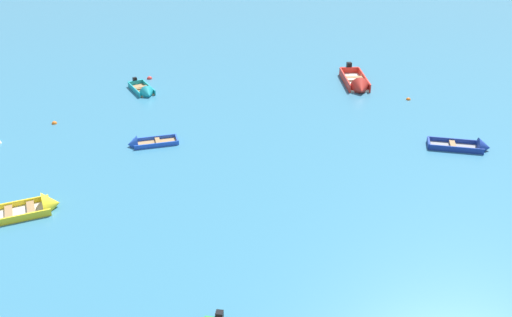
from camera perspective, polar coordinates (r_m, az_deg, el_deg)
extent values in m
cube|color=gray|center=(32.22, 20.25, 1.13)|extent=(2.81, 1.10, 0.08)
cube|color=navy|center=(32.66, 20.18, 1.74)|extent=(2.90, 0.16, 0.32)
cube|color=navy|center=(31.68, 20.39, 0.90)|extent=(2.90, 0.16, 0.32)
cube|color=navy|center=(31.96, 17.73, 1.58)|extent=(0.14, 1.07, 0.32)
cone|color=navy|center=(32.45, 22.90, 1.09)|extent=(0.70, 1.06, 1.04)
cube|color=#937047|center=(32.12, 20.04, 1.46)|extent=(0.33, 0.98, 0.03)
cube|color=beige|center=(40.77, 10.32, 7.92)|extent=(2.34, 4.08, 0.14)
cube|color=red|center=(40.86, 11.33, 8.19)|extent=(1.19, 3.90, 0.57)
cube|color=red|center=(40.55, 9.34, 8.21)|extent=(1.19, 3.90, 0.57)
cube|color=red|center=(42.56, 9.79, 9.10)|extent=(1.39, 0.52, 0.57)
cone|color=red|center=(38.76, 10.97, 7.21)|extent=(1.57, 1.26, 1.37)
cube|color=#937047|center=(40.85, 10.29, 8.45)|extent=(1.34, 0.75, 0.03)
cube|color=black|center=(42.65, 9.77, 9.43)|extent=(0.45, 0.46, 0.80)
cube|color=black|center=(19.04, -3.86, -16.31)|extent=(0.28, 0.26, 0.44)
cube|color=beige|center=(26.61, -24.22, -5.43)|extent=(3.14, 2.78, 0.08)
cube|color=yellow|center=(27.10, -24.31, -4.51)|extent=(2.58, 1.96, 0.34)
cube|color=yellow|center=(25.99, -24.23, -5.91)|extent=(2.58, 1.96, 0.34)
cone|color=yellow|center=(26.47, -20.77, -4.52)|extent=(1.32, 1.42, 1.23)
cube|color=#937047|center=(26.52, -24.65, -5.13)|extent=(0.95, 1.12, 0.03)
cube|color=#937047|center=(26.47, -22.68, -4.78)|extent=(0.95, 1.12, 0.03)
cube|color=#99754C|center=(31.22, -10.54, 1.59)|extent=(2.48, 1.92, 0.06)
cube|color=blue|center=(30.75, -10.46, 1.38)|extent=(2.17, 1.23, 0.26)
cube|color=blue|center=(31.62, -10.64, 2.12)|extent=(2.17, 1.23, 0.26)
cube|color=blue|center=(31.28, -8.34, 2.02)|extent=(0.54, 0.87, 0.26)
cone|color=blue|center=(31.13, -12.87, 1.49)|extent=(0.94, 1.08, 0.92)
cube|color=#937047|center=(31.17, -10.33, 1.87)|extent=(0.64, 0.88, 0.03)
cube|color=#99754C|center=(39.45, -11.97, 7.05)|extent=(2.46, 2.55, 0.09)
cube|color=teal|center=(39.55, -11.24, 7.39)|extent=(1.84, 1.99, 0.36)
cube|color=teal|center=(39.26, -12.74, 7.08)|extent=(1.84, 1.99, 0.36)
cube|color=teal|center=(40.60, -12.58, 7.78)|extent=(0.85, 0.80, 0.36)
cone|color=teal|center=(38.16, -11.33, 6.66)|extent=(1.17, 1.15, 1.04)
cube|color=#937047|center=(39.50, -12.06, 7.39)|extent=(0.90, 0.86, 0.03)
cube|color=#937047|center=(38.81, -11.70, 7.07)|extent=(0.90, 0.86, 0.03)
cube|color=black|center=(40.66, -12.65, 7.99)|extent=(0.37, 0.37, 0.51)
sphere|color=orange|center=(35.52, -20.49, 3.46)|extent=(0.32, 0.32, 0.32)
sphere|color=red|center=(41.83, -11.16, 8.24)|extent=(0.39, 0.39, 0.39)
sphere|color=orange|center=(38.44, 15.76, 5.98)|extent=(0.31, 0.31, 0.31)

